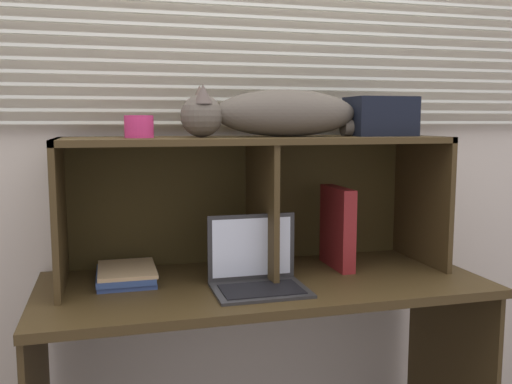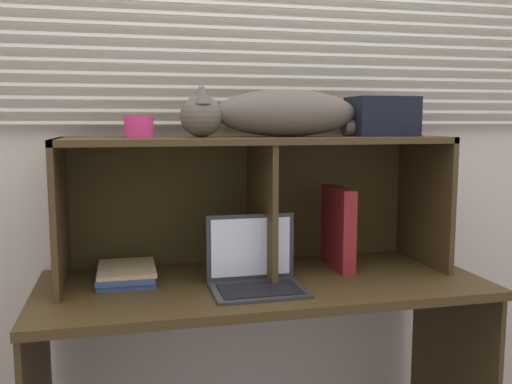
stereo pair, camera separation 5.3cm
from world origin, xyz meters
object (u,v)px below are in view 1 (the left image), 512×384
at_px(cat, 277,114).
at_px(binder_upright, 337,227).
at_px(book_stack, 126,274).
at_px(laptop, 257,273).
at_px(small_basket, 139,127).
at_px(storage_box, 380,117).

distance_m(cat, binder_upright, 0.49).
distance_m(binder_upright, book_stack, 0.79).
bearing_deg(laptop, small_basket, 152.95).
relative_size(book_stack, storage_box, 1.10).
distance_m(laptop, binder_upright, 0.42).
relative_size(small_basket, storage_box, 0.41).
relative_size(binder_upright, storage_box, 1.29).
bearing_deg(cat, binder_upright, 0.00).
distance_m(laptop, small_basket, 0.63).
bearing_deg(storage_box, small_basket, 180.00).
height_order(binder_upright, small_basket, small_basket).
bearing_deg(small_basket, book_stack, 175.64).
xyz_separation_m(book_stack, small_basket, (0.06, -0.00, 0.51)).
bearing_deg(laptop, cat, 56.04).
bearing_deg(binder_upright, cat, -180.00).
height_order(cat, storage_box, cat).
bearing_deg(binder_upright, laptop, -153.15).
height_order(laptop, storage_box, storage_box).
bearing_deg(book_stack, cat, -0.46).
height_order(cat, binder_upright, cat).
bearing_deg(cat, small_basket, 180.00).
bearing_deg(small_basket, laptop, -27.05).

